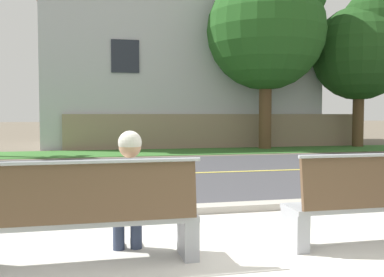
# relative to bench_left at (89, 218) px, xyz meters

# --- Properties ---
(ground_plane) EXTENTS (140.00, 140.00, 0.00)m
(ground_plane) POSITION_rel_bench_left_xyz_m (1.51, 7.59, -0.46)
(ground_plane) COLOR #665B4C
(sidewalk_pavement) EXTENTS (44.00, 3.60, 0.01)m
(sidewalk_pavement) POSITION_rel_bench_left_xyz_m (1.51, -0.01, -0.46)
(sidewalk_pavement) COLOR beige
(sidewalk_pavement) RESTS_ON ground_plane
(curb_edge) EXTENTS (44.00, 0.30, 0.11)m
(curb_edge) POSITION_rel_bench_left_xyz_m (1.51, 1.94, -0.41)
(curb_edge) COLOR #ADA89E
(curb_edge) RESTS_ON ground_plane
(street_asphalt) EXTENTS (52.00, 8.00, 0.01)m
(street_asphalt) POSITION_rel_bench_left_xyz_m (1.51, 6.09, -0.46)
(street_asphalt) COLOR #424247
(street_asphalt) RESTS_ON ground_plane
(road_centre_line) EXTENTS (48.00, 0.14, 0.01)m
(road_centre_line) POSITION_rel_bench_left_xyz_m (1.51, 6.09, -0.46)
(road_centre_line) COLOR #E0CC4C
(road_centre_line) RESTS_ON ground_plane
(far_verge_grass) EXTENTS (48.00, 2.80, 0.02)m
(far_verge_grass) POSITION_rel_bench_left_xyz_m (1.51, 11.92, -0.46)
(far_verge_grass) COLOR #38702D
(far_verge_grass) RESTS_ON ground_plane
(bench_left) EXTENTS (2.03, 0.48, 1.01)m
(bench_left) POSITION_rel_bench_left_xyz_m (0.00, 0.00, 0.00)
(bench_left) COLOR #9EA0A8
(bench_left) RESTS_ON ground_plane
(bench_right) EXTENTS (2.03, 0.48, 1.01)m
(bench_right) POSITION_rel_bench_left_xyz_m (3.02, 0.00, 0.00)
(bench_right) COLOR #9EA0A8
(bench_right) RESTS_ON ground_plane
(seated_person_white) EXTENTS (0.52, 0.68, 1.25)m
(seated_person_white) POSITION_rel_bench_left_xyz_m (0.39, 0.17, 0.21)
(seated_person_white) COLOR #333D56
(seated_person_white) RESTS_ON ground_plane
(shade_tree_far_left) EXTENTS (4.74, 4.74, 7.81)m
(shade_tree_far_left) POSITION_rel_bench_left_xyz_m (7.09, 12.62, 4.61)
(shade_tree_far_left) COLOR brown
(shade_tree_far_left) RESTS_ON ground_plane
(shade_tree_left) EXTENTS (4.00, 4.00, 6.60)m
(shade_tree_left) POSITION_rel_bench_left_xyz_m (11.39, 12.79, 3.82)
(shade_tree_left) COLOR brown
(shade_tree_left) RESTS_ON ground_plane
(garden_wall) EXTENTS (13.00, 0.36, 1.40)m
(garden_wall) POSITION_rel_bench_left_xyz_m (5.49, 13.73, 0.24)
(garden_wall) COLOR gray
(garden_wall) RESTS_ON ground_plane
(house_across_street) EXTENTS (12.83, 6.91, 7.30)m
(house_across_street) POSITION_rel_bench_left_xyz_m (4.10, 16.93, 3.23)
(house_across_street) COLOR #B7BCC1
(house_across_street) RESTS_ON ground_plane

